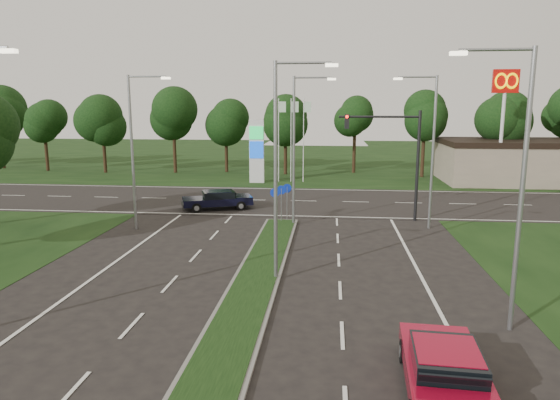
# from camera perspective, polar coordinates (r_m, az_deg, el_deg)

# --- Properties ---
(ground) EXTENTS (160.00, 160.00, 0.00)m
(ground) POSITION_cam_1_polar(r_m,az_deg,el_deg) (16.08, -5.89, -16.13)
(ground) COLOR black
(ground) RESTS_ON ground
(verge_far) EXTENTS (160.00, 50.00, 0.02)m
(verge_far) POSITION_cam_1_polar(r_m,az_deg,el_deg) (69.49, 3.30, 4.64)
(verge_far) COLOR black
(verge_far) RESTS_ON ground
(cross_road) EXTENTS (160.00, 12.00, 0.02)m
(cross_road) POSITION_cam_1_polar(r_m,az_deg,el_deg) (38.84, 1.25, -0.10)
(cross_road) COLOR black
(cross_road) RESTS_ON ground
(median_kerb) EXTENTS (2.00, 26.00, 0.12)m
(median_kerb) POSITION_cam_1_polar(r_m,az_deg,el_deg) (19.65, -3.50, -10.78)
(median_kerb) COLOR slate
(median_kerb) RESTS_ON ground
(commercial_building) EXTENTS (16.00, 9.00, 4.00)m
(commercial_building) POSITION_cam_1_polar(r_m,az_deg,el_deg) (53.78, 26.51, 3.93)
(commercial_building) COLOR gray
(commercial_building) RESTS_ON ground
(streetlight_median_near) EXTENTS (2.53, 0.22, 9.00)m
(streetlight_median_near) POSITION_cam_1_polar(r_m,az_deg,el_deg) (20.26, 0.05, 4.55)
(streetlight_median_near) COLOR gray
(streetlight_median_near) RESTS_ON ground
(streetlight_median_far) EXTENTS (2.53, 0.22, 9.00)m
(streetlight_median_far) POSITION_cam_1_polar(r_m,az_deg,el_deg) (30.19, 1.97, 6.54)
(streetlight_median_far) COLOR gray
(streetlight_median_far) RESTS_ON ground
(streetlight_left_far) EXTENTS (2.53, 0.22, 9.00)m
(streetlight_left_far) POSITION_cam_1_polar(r_m,az_deg,el_deg) (30.32, -16.23, 6.15)
(streetlight_left_far) COLOR gray
(streetlight_left_far) RESTS_ON ground
(streetlight_right_far) EXTENTS (2.53, 0.22, 9.00)m
(streetlight_right_far) POSITION_cam_1_polar(r_m,az_deg,el_deg) (30.67, 16.75, 6.17)
(streetlight_right_far) COLOR gray
(streetlight_right_far) RESTS_ON ground
(streetlight_right_near) EXTENTS (2.53, 0.22, 9.00)m
(streetlight_right_near) POSITION_cam_1_polar(r_m,az_deg,el_deg) (17.19, 25.43, 2.43)
(streetlight_right_near) COLOR gray
(streetlight_right_near) RESTS_ON ground
(traffic_signal) EXTENTS (5.10, 0.42, 7.00)m
(traffic_signal) POSITION_cam_1_polar(r_m,az_deg,el_deg) (32.41, 13.25, 5.79)
(traffic_signal) COLOR black
(traffic_signal) RESTS_ON ground
(median_signs) EXTENTS (1.16, 1.76, 2.38)m
(median_signs) POSITION_cam_1_polar(r_m,az_deg,el_deg) (31.09, 0.14, 0.41)
(median_signs) COLOR gray
(median_signs) RESTS_ON ground
(gas_pylon) EXTENTS (5.80, 1.26, 8.00)m
(gas_pylon) POSITION_cam_1_polar(r_m,az_deg,el_deg) (47.75, -2.42, 5.77)
(gas_pylon) COLOR silver
(gas_pylon) RESTS_ON ground
(mcdonalds_sign) EXTENTS (2.20, 0.47, 10.40)m
(mcdonalds_sign) POSITION_cam_1_polar(r_m,az_deg,el_deg) (48.40, 24.28, 10.61)
(mcdonalds_sign) COLOR silver
(mcdonalds_sign) RESTS_ON ground
(treeline_far) EXTENTS (6.00, 6.00, 9.90)m
(treeline_far) POSITION_cam_1_polar(r_m,az_deg,el_deg) (54.06, 2.75, 10.19)
(treeline_far) COLOR black
(treeline_far) RESTS_ON ground
(red_sedan) EXTENTS (2.24, 4.85, 1.30)m
(red_sedan) POSITION_cam_1_polar(r_m,az_deg,el_deg) (13.90, 18.37, -17.94)
(red_sedan) COLOR maroon
(red_sedan) RESTS_ON ground
(navy_sedan) EXTENTS (5.23, 3.51, 1.33)m
(navy_sedan) POSITION_cam_1_polar(r_m,az_deg,el_deg) (35.84, -7.15, 0.08)
(navy_sedan) COLOR black
(navy_sedan) RESTS_ON ground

